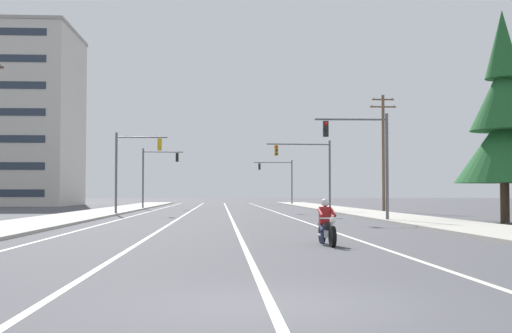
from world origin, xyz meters
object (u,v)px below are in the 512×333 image
object	(u,v)px
motorcycle_with_rider	(327,226)
traffic_signal_mid_left	(154,169)
utility_pole_right_far	(383,149)
traffic_signal_far_right	(281,175)
conifer_tree_right_verge_near	(504,124)
traffic_signal_mid_right	(311,164)
traffic_signal_near_right	(366,151)
traffic_signal_near_left	(131,161)

from	to	relation	value
motorcycle_with_rider	traffic_signal_mid_left	size ratio (longest dim) A/B	0.35
traffic_signal_mid_left	utility_pole_right_far	world-z (taller)	utility_pole_right_far
traffic_signal_far_right	conifer_tree_right_verge_near	bearing A→B (deg)	-82.27
traffic_signal_mid_right	utility_pole_right_far	bearing A→B (deg)	6.62
motorcycle_with_rider	traffic_signal_mid_right	world-z (taller)	traffic_signal_mid_right
utility_pole_right_far	conifer_tree_right_verge_near	distance (m)	21.39
motorcycle_with_rider	traffic_signal_mid_left	xyz separation A→B (m)	(-10.03, 46.01, 3.47)
traffic_signal_near_right	traffic_signal_near_left	xyz separation A→B (m)	(-15.10, 12.53, -0.02)
traffic_signal_near_right	traffic_signal_far_right	bearing A→B (deg)	89.99
traffic_signal_mid_right	conifer_tree_right_verge_near	size ratio (longest dim) A/B	0.52
traffic_signal_mid_left	utility_pole_right_far	distance (m)	23.51
traffic_signal_near_right	traffic_signal_mid_right	world-z (taller)	same
traffic_signal_mid_right	traffic_signal_mid_left	size ratio (longest dim) A/B	1.00
traffic_signal_far_right	utility_pole_right_far	bearing A→B (deg)	-79.37
traffic_signal_near_right	traffic_signal_near_left	size ratio (longest dim) A/B	1.00
motorcycle_with_rider	traffic_signal_near_left	world-z (taller)	traffic_signal_near_left
motorcycle_with_rider	utility_pole_right_far	bearing A→B (deg)	72.79
traffic_signal_near_left	conifer_tree_right_verge_near	xyz separation A→B (m)	(22.38, -14.26, 1.39)
traffic_signal_near_left	traffic_signal_far_right	size ratio (longest dim) A/B	1.00
traffic_signal_far_right	conifer_tree_right_verge_near	xyz separation A→B (m)	(7.27, -53.56, 1.30)
traffic_signal_mid_right	traffic_signal_far_right	bearing A→B (deg)	89.17
traffic_signal_near_right	conifer_tree_right_verge_near	bearing A→B (deg)	-13.30
traffic_signal_near_left	conifer_tree_right_verge_near	bearing A→B (deg)	-32.49
traffic_signal_near_right	conifer_tree_right_verge_near	size ratio (longest dim) A/B	0.52
traffic_signal_mid_left	traffic_signal_far_right	world-z (taller)	same
conifer_tree_right_verge_near	traffic_signal_near_left	bearing A→B (deg)	147.51
traffic_signal_near_left	traffic_signal_mid_left	distance (m)	17.31
motorcycle_with_rider	traffic_signal_near_right	world-z (taller)	traffic_signal_near_right
motorcycle_with_rider	conifer_tree_right_verge_near	distance (m)	19.58
motorcycle_with_rider	traffic_signal_far_right	bearing A→B (deg)	85.76
traffic_signal_near_right	traffic_signal_near_left	world-z (taller)	same
conifer_tree_right_verge_near	traffic_signal_far_right	bearing A→B (deg)	97.73
traffic_signal_near_right	utility_pole_right_far	bearing A→B (deg)	72.85
traffic_signal_far_right	utility_pole_right_far	distance (m)	32.80
traffic_signal_mid_right	utility_pole_right_far	size ratio (longest dim) A/B	0.60
traffic_signal_near_left	traffic_signal_far_right	xyz separation A→B (m)	(15.11, 39.31, 0.09)
traffic_signal_mid_right	motorcycle_with_rider	bearing A→B (deg)	-97.41
motorcycle_with_rider	conifer_tree_right_verge_near	bearing A→B (deg)	49.55
traffic_signal_near_right	traffic_signal_far_right	size ratio (longest dim) A/B	1.00
traffic_signal_mid_left	traffic_signal_far_right	size ratio (longest dim) A/B	1.00
traffic_signal_near_left	traffic_signal_mid_right	world-z (taller)	same
traffic_signal_mid_right	utility_pole_right_far	distance (m)	6.72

